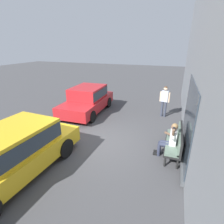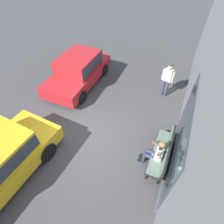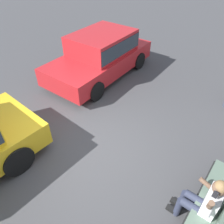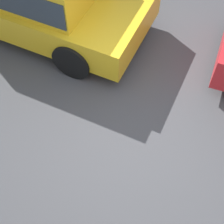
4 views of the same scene
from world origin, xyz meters
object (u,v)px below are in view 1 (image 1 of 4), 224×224
(person_on_phone, at_px, (170,139))
(parked_car_mid, at_px, (12,151))
(bench, at_px, (176,141))
(parked_car_near, at_px, (88,99))
(pedestrian_standing, at_px, (165,99))

(person_on_phone, xyz_separation_m, parked_car_mid, (2.58, -4.42, 0.15))
(bench, bearing_deg, parked_car_near, -119.42)
(parked_car_near, height_order, parked_car_mid, parked_car_mid)
(bench, xyz_separation_m, parked_car_near, (-2.84, -5.03, 0.26))
(bench, distance_m, parked_car_mid, 5.43)
(person_on_phone, xyz_separation_m, parked_car_near, (-3.07, -4.81, 0.13))
(parked_car_near, distance_m, pedestrian_standing, 4.39)
(parked_car_mid, bearing_deg, pedestrian_standing, 148.54)
(bench, height_order, person_on_phone, person_on_phone)
(person_on_phone, bearing_deg, parked_car_near, -122.54)
(bench, relative_size, pedestrian_standing, 1.10)
(pedestrian_standing, bearing_deg, parked_car_mid, -31.46)
(bench, relative_size, person_on_phone, 1.45)
(person_on_phone, height_order, pedestrian_standing, pedestrian_standing)
(parked_car_mid, relative_size, pedestrian_standing, 2.69)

